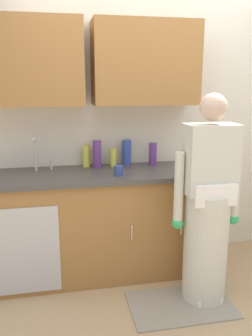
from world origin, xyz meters
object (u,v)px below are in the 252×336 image
at_px(bottle_water_tall, 97,154).
at_px(cup_by_sink, 119,171).
at_px(sink, 40,176).
at_px(person_at_sink, 207,217).
at_px(bottle_cleaner_spray, 113,157).
at_px(knife_on_counter, 177,164).
at_px(bottle_water_short, 127,152).
at_px(bottle_soap, 153,154).
at_px(bottle_dish_liquid, 86,156).

xyz_separation_m(bottle_water_tall, cup_by_sink, (0.14, -0.33, -0.08)).
relative_size(sink, person_at_sink, 0.31).
bearing_deg(bottle_cleaner_spray, knife_on_counter, -3.39).
xyz_separation_m(bottle_cleaner_spray, bottle_water_short, (0.13, 0.04, 0.03)).
bearing_deg(cup_by_sink, sink, 165.91).
height_order(bottle_water_tall, bottle_cleaner_spray, bottle_water_tall).
height_order(bottle_soap, knife_on_counter, bottle_soap).
distance_m(bottle_water_short, knife_on_counter, 0.49).
relative_size(bottle_water_short, knife_on_counter, 0.97).
bearing_deg(bottle_water_tall, bottle_water_short, 11.15).
relative_size(sink, bottle_cleaner_spray, 2.96).
bearing_deg(cup_by_sink, bottle_water_short, 69.21).
bearing_deg(bottle_dish_liquid, bottle_water_tall, -26.07).
bearing_deg(person_at_sink, cup_by_sink, 145.24).
relative_size(sink, bottle_water_short, 2.16).
bearing_deg(bottle_soap, bottle_water_tall, 178.38).
distance_m(person_at_sink, bottle_soap, 0.85).
xyz_separation_m(sink, bottle_soap, (1.02, 0.16, 0.12)).
bearing_deg(knife_on_counter, bottle_cleaner_spray, -74.15).
xyz_separation_m(bottle_water_tall, knife_on_counter, (0.76, -0.02, -0.12)).
bearing_deg(knife_on_counter, person_at_sink, 18.53).
distance_m(cup_by_sink, knife_on_counter, 0.69).
distance_m(bottle_cleaner_spray, knife_on_counter, 0.61).
relative_size(bottle_soap, knife_on_counter, 0.87).
distance_m(bottle_soap, cup_by_sink, 0.50).
relative_size(person_at_sink, cup_by_sink, 19.09).
height_order(sink, bottle_water_tall, sink).
xyz_separation_m(bottle_cleaner_spray, cup_by_sink, (-0.01, -0.34, -0.04)).
distance_m(bottle_cleaner_spray, bottle_soap, 0.37).
xyz_separation_m(bottle_water_tall, bottle_dish_liquid, (-0.09, 0.05, -0.02)).
relative_size(cup_by_sink, knife_on_counter, 0.35).
bearing_deg(bottle_water_short, sink, -163.85).
distance_m(person_at_sink, bottle_cleaner_spray, 1.03).
height_order(bottle_water_short, cup_by_sink, bottle_water_short).
bearing_deg(bottle_cleaner_spray, bottle_soap, -4.37).
relative_size(bottle_dish_liquid, bottle_soap, 0.95).
bearing_deg(sink, bottle_dish_liquid, 28.20).
bearing_deg(bottle_soap, knife_on_counter, -1.89).
bearing_deg(sink, bottle_cleaner_spray, 15.87).
bearing_deg(cup_by_sink, bottle_soap, 39.76).
height_order(bottle_dish_liquid, cup_by_sink, bottle_dish_liquid).
bearing_deg(bottle_water_short, bottle_water_tall, -168.85).
xyz_separation_m(sink, cup_by_sink, (0.64, -0.16, 0.06)).
xyz_separation_m(bottle_cleaner_spray, knife_on_counter, (0.61, -0.04, -0.08)).
xyz_separation_m(person_at_sink, cup_by_sink, (-0.61, 0.42, 0.29)).
bearing_deg(person_at_sink, bottle_soap, 107.32).
bearing_deg(bottle_cleaner_spray, sink, -164.13).
height_order(bottle_water_short, knife_on_counter, bottle_water_short).
xyz_separation_m(bottle_dish_liquid, bottle_cleaner_spray, (0.24, -0.03, -0.01)).
height_order(bottle_cleaner_spray, cup_by_sink, bottle_cleaner_spray).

